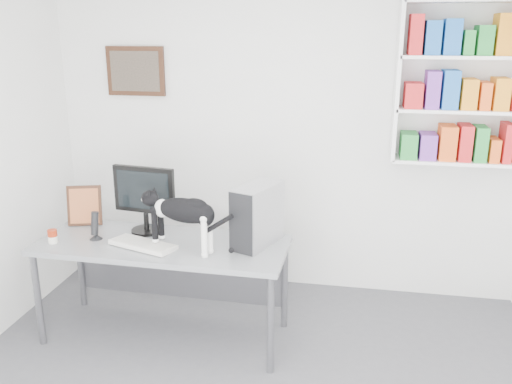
% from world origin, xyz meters
% --- Properties ---
extents(room, '(4.01, 4.01, 2.70)m').
position_xyz_m(room, '(0.00, 0.00, 1.35)').
color(room, '#535257').
rests_on(room, ground).
extents(bookshelf, '(1.03, 0.28, 1.24)m').
position_xyz_m(bookshelf, '(1.40, 1.85, 1.85)').
color(bookshelf, white).
rests_on(bookshelf, room).
extents(wall_art, '(0.52, 0.04, 0.42)m').
position_xyz_m(wall_art, '(-1.30, 1.97, 1.90)').
color(wall_art, '#412515').
rests_on(wall_art, room).
extents(desk, '(1.84, 0.75, 0.76)m').
position_xyz_m(desk, '(-0.74, 0.94, 0.38)').
color(desk, gray).
rests_on(desk, room).
extents(monitor, '(0.52, 0.30, 0.52)m').
position_xyz_m(monitor, '(-0.93, 1.12, 1.02)').
color(monitor, black).
rests_on(monitor, desk).
extents(keyboard, '(0.52, 0.33, 0.04)m').
position_xyz_m(keyboard, '(-0.85, 0.83, 0.78)').
color(keyboard, silver).
rests_on(keyboard, desk).
extents(pc_tower, '(0.34, 0.48, 0.44)m').
position_xyz_m(pc_tower, '(-0.05, 1.04, 0.98)').
color(pc_tower, '#ABABB0').
rests_on(pc_tower, desk).
extents(speaker, '(0.12, 0.12, 0.22)m').
position_xyz_m(speaker, '(-1.24, 0.91, 0.87)').
color(speaker, black).
rests_on(speaker, desk).
extents(leaning_print, '(0.28, 0.18, 0.33)m').
position_xyz_m(leaning_print, '(-1.47, 1.18, 0.92)').
color(leaning_print, '#412515').
rests_on(leaning_print, desk).
extents(soup_can, '(0.08, 0.08, 0.10)m').
position_xyz_m(soup_can, '(-1.52, 0.78, 0.81)').
color(soup_can, '#A3270E').
rests_on(soup_can, desk).
extents(cat, '(0.67, 0.33, 0.40)m').
position_xyz_m(cat, '(-0.53, 0.82, 0.96)').
color(cat, black).
rests_on(cat, desk).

